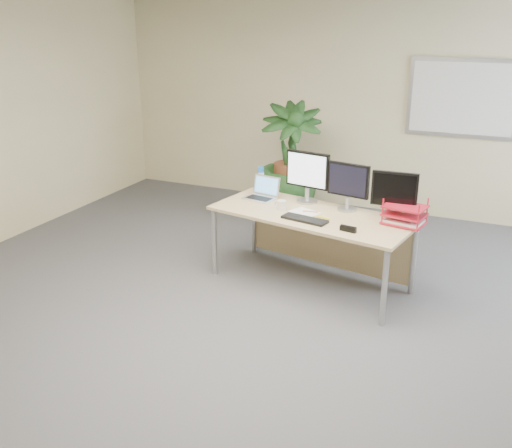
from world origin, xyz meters
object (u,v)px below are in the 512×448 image
at_px(floor_plant, 290,165).
at_px(monitor_left, 308,174).
at_px(desk, 316,225).
at_px(monitor_right, 348,184).
at_px(laptop, 263,193).

height_order(floor_plant, monitor_left, floor_plant).
bearing_deg(desk, monitor_right, 25.53).
bearing_deg(monitor_left, desk, -49.26).
xyz_separation_m(desk, laptop, (-0.63, 0.15, 0.21)).
distance_m(floor_plant, monitor_left, 1.46).
distance_m(monitor_right, laptop, 0.92).
relative_size(floor_plant, monitor_left, 2.93).
bearing_deg(laptop, desk, -13.03).
bearing_deg(desk, laptop, 166.97).
height_order(desk, floor_plant, floor_plant).
bearing_deg(floor_plant, desk, -60.46).
relative_size(monitor_left, laptop, 1.49).
distance_m(desk, laptop, 0.68).
height_order(desk, monitor_right, monitor_right).
relative_size(desk, monitor_left, 3.95).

